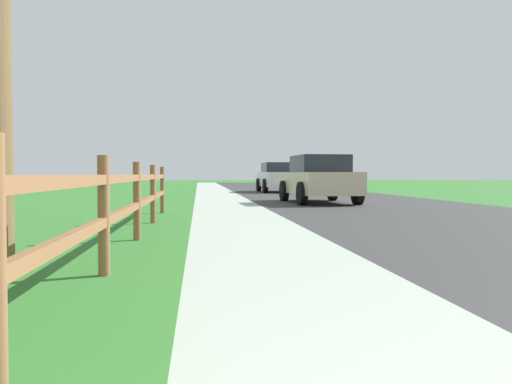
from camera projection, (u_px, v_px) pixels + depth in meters
name	position (u px, v px, depth m)	size (l,w,h in m)	color
ground_plane	(238.00, 194.00, 25.07)	(120.00, 120.00, 0.00)	#2F6E29
road_asphalt	(302.00, 192.00, 27.44)	(7.00, 66.00, 0.01)	#353535
curb_concrete	(176.00, 193.00, 26.74)	(6.00, 66.00, 0.01)	#A1AE9D
grass_verge	(146.00, 193.00, 26.58)	(5.00, 66.00, 0.00)	#2F6E29
rail_fence	(124.00, 199.00, 6.24)	(0.11, 13.45, 1.13)	brown
parked_suv_beige	(319.00, 179.00, 17.59)	(2.16, 4.33, 1.58)	#C6B793
parked_car_white	(278.00, 177.00, 28.26)	(2.01, 4.35, 1.57)	white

